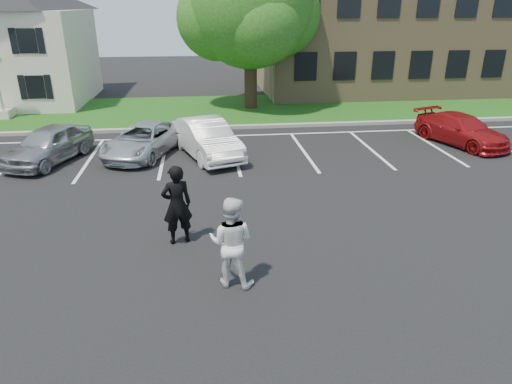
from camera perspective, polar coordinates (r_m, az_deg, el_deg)
ground_plane at (r=10.92m, az=0.64°, el=-8.08°), size 90.00×90.00×0.00m
curb at (r=22.04m, az=-3.47°, el=8.09°), size 40.00×0.30×0.15m
grass_strip at (r=25.94m, az=-4.05°, el=10.20°), size 44.00×8.00×0.08m
stall_lines at (r=19.27m, az=1.30°, el=5.79°), size 34.00×5.36×0.01m
office_building at (r=34.85m, az=20.19°, el=18.96°), size 22.40×10.40×8.30m
tree at (r=25.91m, az=-0.53°, el=22.08°), size 7.80×7.20×8.80m
man_black_suit at (r=11.27m, az=-9.86°, el=-1.60°), size 0.85×0.68×2.03m
man_white_shirt at (r=9.49m, az=-3.11°, el=-6.26°), size 1.16×1.03×1.99m
car_silver_west at (r=18.79m, az=-24.47°, el=5.45°), size 2.93×4.30×1.36m
car_silver_minivan at (r=18.50m, az=-13.87°, el=6.34°), size 3.45×4.77×1.21m
car_white_sedan at (r=17.85m, az=-6.17°, el=6.67°), size 2.87×4.61×1.43m
car_red_compact at (r=21.26m, az=24.28°, el=7.11°), size 3.03×4.59×1.24m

